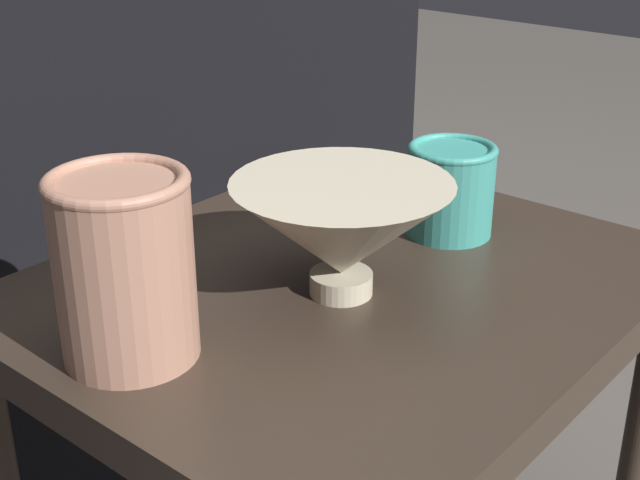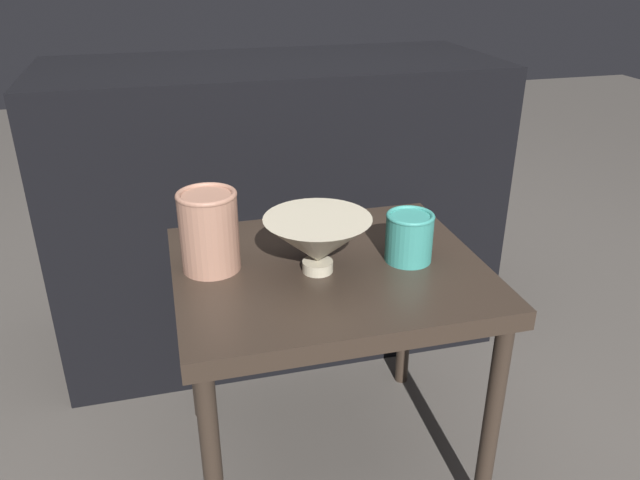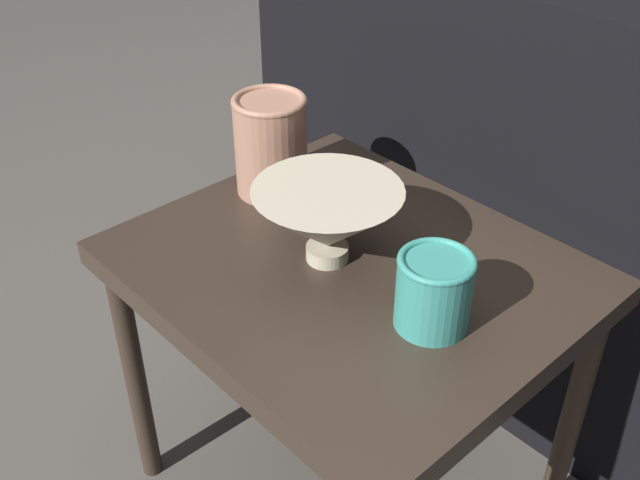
# 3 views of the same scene
# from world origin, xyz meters

# --- Properties ---
(ground_plane) EXTENTS (8.00, 8.00, 0.00)m
(ground_plane) POSITION_xyz_m (0.00, 0.00, 0.00)
(ground_plane) COLOR #4C4742
(table) EXTENTS (0.64, 0.54, 0.53)m
(table) POSITION_xyz_m (0.00, 0.00, 0.47)
(table) COLOR #2D231C
(table) RESTS_ON ground_plane
(couch_backdrop) EXTENTS (1.24, 0.50, 0.84)m
(couch_backdrop) POSITION_xyz_m (0.00, 0.59, 0.42)
(couch_backdrop) COLOR black
(couch_backdrop) RESTS_ON ground_plane
(bowl) EXTENTS (0.22, 0.22, 0.12)m
(bowl) POSITION_xyz_m (-0.03, -0.02, 0.60)
(bowl) COLOR #B2A88E
(bowl) RESTS_ON table
(vase_textured_left) EXTENTS (0.12, 0.12, 0.17)m
(vase_textured_left) POSITION_xyz_m (-0.24, 0.05, 0.61)
(vase_textured_left) COLOR #996B56
(vase_textured_left) RESTS_ON table
(vase_colorful_right) EXTENTS (0.10, 0.10, 0.10)m
(vase_colorful_right) POSITION_xyz_m (0.17, -0.02, 0.58)
(vase_colorful_right) COLOR teal
(vase_colorful_right) RESTS_ON table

